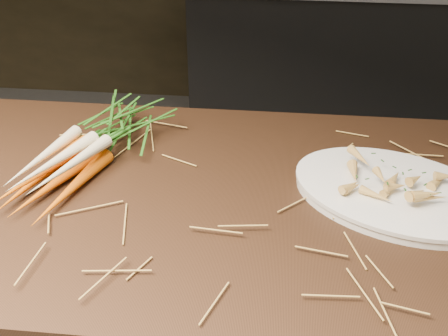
# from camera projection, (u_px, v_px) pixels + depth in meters

# --- Properties ---
(back_counter) EXTENTS (1.82, 0.62, 0.84)m
(back_counter) POSITION_uv_depth(u_px,v_px,m) (373.00, 59.00, 2.84)
(back_counter) COLOR black
(back_counter) RESTS_ON ground
(straw_bedding) EXTENTS (1.40, 0.60, 0.02)m
(straw_bedding) POSITION_uv_depth(u_px,v_px,m) (367.00, 201.00, 1.04)
(straw_bedding) COLOR #A9783F
(straw_bedding) RESTS_ON main_counter
(root_veg_bunch) EXTENTS (0.28, 0.46, 0.08)m
(root_veg_bunch) POSITION_uv_depth(u_px,v_px,m) (98.00, 139.00, 1.16)
(root_veg_bunch) COLOR #C74F00
(root_veg_bunch) RESTS_ON main_counter
(serving_platter) EXTENTS (0.45, 0.38, 0.02)m
(serving_platter) POSITION_uv_depth(u_px,v_px,m) (396.00, 195.00, 1.05)
(serving_platter) COLOR white
(serving_platter) RESTS_ON main_counter
(roasted_veg_heap) EXTENTS (0.23, 0.20, 0.04)m
(roasted_veg_heap) POSITION_uv_depth(u_px,v_px,m) (399.00, 181.00, 1.04)
(roasted_veg_heap) COLOR #A06F38
(roasted_veg_heap) RESTS_ON serving_platter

